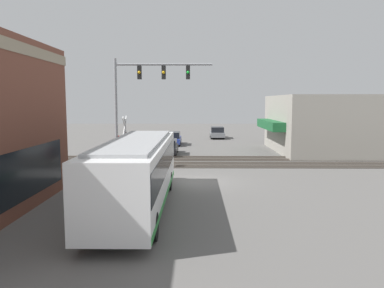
{
  "coord_description": "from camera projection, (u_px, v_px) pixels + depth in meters",
  "views": [
    {
      "loc": [
        -21.95,
        0.19,
        4.79
      ],
      "look_at": [
        2.52,
        0.45,
        2.02
      ],
      "focal_mm": 35.0,
      "sensor_mm": 36.0,
      "label": 1
    }
  ],
  "objects": [
    {
      "name": "parked_car_black",
      "position": [
        167.0,
        147.0,
        34.02
      ],
      "size": [
        4.44,
        1.82,
        1.4
      ],
      "color": "black",
      "rests_on": "ground"
    },
    {
      "name": "crossing_signal",
      "position": [
        125.0,
        138.0,
        26.12
      ],
      "size": [
        1.41,
        1.18,
        3.81
      ],
      "color": "gray",
      "rests_on": "ground"
    },
    {
      "name": "parked_car_blue",
      "position": [
        173.0,
        139.0,
        41.67
      ],
      "size": [
        4.49,
        1.82,
        1.47
      ],
      "color": "navy",
      "rests_on": "ground"
    },
    {
      "name": "city_bus",
      "position": [
        137.0,
        171.0,
        16.66
      ],
      "size": [
        11.47,
        2.59,
        3.14
      ],
      "color": "white",
      "rests_on": "ground"
    },
    {
      "name": "rail_track_far",
      "position": [
        198.0,
        159.0,
        31.49
      ],
      "size": [
        2.6,
        60.0,
        0.15
      ],
      "color": "#332D28",
      "rests_on": "ground"
    },
    {
      "name": "shop_building",
      "position": [
        317.0,
        124.0,
        35.83
      ],
      "size": [
        11.76,
        9.08,
        5.38
      ],
      "color": "gray",
      "rests_on": "ground"
    },
    {
      "name": "rail_track_near",
      "position": [
        198.0,
        165.0,
        28.31
      ],
      "size": [
        2.6,
        60.0,
        0.15
      ],
      "color": "#332D28",
      "rests_on": "ground"
    },
    {
      "name": "parked_car_grey",
      "position": [
        217.0,
        133.0,
        49.27
      ],
      "size": [
        4.52,
        1.82,
        1.52
      ],
      "color": "slate",
      "rests_on": "ground"
    },
    {
      "name": "pedestrian_at_crossing",
      "position": [
        137.0,
        157.0,
        26.59
      ],
      "size": [
        0.34,
        0.34,
        1.77
      ],
      "color": "#473828",
      "rests_on": "ground"
    },
    {
      "name": "traffic_signal_gantry",
      "position": [
        143.0,
        89.0,
        25.55
      ],
      "size": [
        0.42,
        6.72,
        7.71
      ],
      "color": "gray",
      "rests_on": "ground"
    },
    {
      "name": "ground_plane",
      "position": [
        199.0,
        182.0,
        22.35
      ],
      "size": [
        120.0,
        120.0,
        0.0
      ],
      "primitive_type": "plane",
      "color": "#605E5B"
    }
  ]
}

